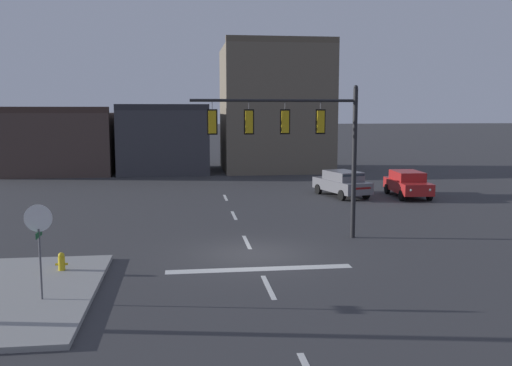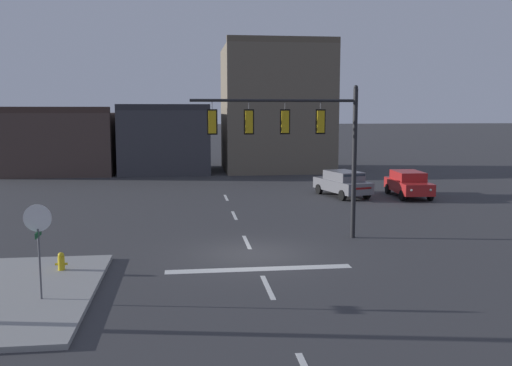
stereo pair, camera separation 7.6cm
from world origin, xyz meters
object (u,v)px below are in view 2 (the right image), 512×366
(signal_mast_near_side, at_px, (298,133))
(fire_hydrant, at_px, (61,265))
(stop_sign, at_px, (38,229))
(car_lot_middle, at_px, (408,183))
(car_lot_nearside, at_px, (343,183))

(signal_mast_near_side, relative_size, fire_hydrant, 9.23)
(stop_sign, distance_m, car_lot_middle, 25.10)
(stop_sign, xyz_separation_m, car_lot_nearside, (13.83, 18.34, -1.29))
(signal_mast_near_side, bearing_deg, fire_hydrant, -154.93)
(car_lot_nearside, relative_size, car_lot_middle, 1.04)
(fire_hydrant, bearing_deg, car_lot_middle, 39.43)
(signal_mast_near_side, xyz_separation_m, car_lot_middle, (9.17, 10.63, -3.60))
(car_lot_nearside, height_order, fire_hydrant, car_lot_nearside)
(signal_mast_near_side, height_order, car_lot_nearside, signal_mast_near_side)
(car_lot_middle, relative_size, fire_hydrant, 6.05)
(signal_mast_near_side, height_order, fire_hydrant, signal_mast_near_side)
(fire_hydrant, bearing_deg, stop_sign, -88.84)
(car_lot_nearside, bearing_deg, car_lot_middle, -10.35)
(stop_sign, relative_size, car_lot_nearside, 0.60)
(stop_sign, height_order, fire_hydrant, stop_sign)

